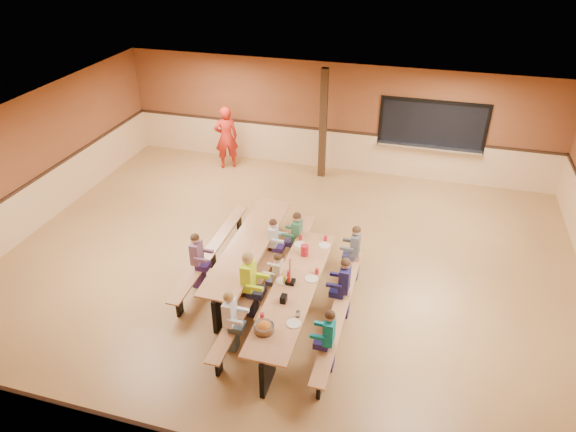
# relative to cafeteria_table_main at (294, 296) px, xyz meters

# --- Properties ---
(ground) EXTENTS (12.00, 12.00, 0.00)m
(ground) POSITION_rel_cafeteria_table_main_xyz_m (-0.61, 1.48, -0.53)
(ground) COLOR olive
(ground) RESTS_ON ground
(room_envelope) EXTENTS (12.04, 10.04, 3.02)m
(room_envelope) POSITION_rel_cafeteria_table_main_xyz_m (-0.61, 1.48, 0.16)
(room_envelope) COLOR brown
(room_envelope) RESTS_ON ground
(kitchen_pass_through) EXTENTS (2.78, 0.28, 1.38)m
(kitchen_pass_through) POSITION_rel_cafeteria_table_main_xyz_m (1.99, 6.44, 0.96)
(kitchen_pass_through) COLOR black
(kitchen_pass_through) RESTS_ON ground
(structural_post) EXTENTS (0.18, 0.18, 3.00)m
(structural_post) POSITION_rel_cafeteria_table_main_xyz_m (-0.81, 5.88, 0.97)
(structural_post) COLOR black
(structural_post) RESTS_ON ground
(cafeteria_table_main) EXTENTS (1.91, 3.70, 0.74)m
(cafeteria_table_main) POSITION_rel_cafeteria_table_main_xyz_m (0.00, 0.00, 0.00)
(cafeteria_table_main) COLOR #B37347
(cafeteria_table_main) RESTS_ON ground
(cafeteria_table_second) EXTENTS (1.91, 3.70, 0.74)m
(cafeteria_table_second) POSITION_rel_cafeteria_table_main_xyz_m (-1.23, 1.10, 0.00)
(cafeteria_table_second) COLOR #B37347
(cafeteria_table_second) RESTS_ON ground
(seated_child_white_left) EXTENTS (0.36, 0.30, 1.19)m
(seated_child_white_left) POSITION_rel_cafeteria_table_main_xyz_m (-0.83, -0.98, 0.07)
(seated_child_white_left) COLOR white
(seated_child_white_left) RESTS_ON ground
(seated_adult_yellow) EXTENTS (0.43, 0.35, 1.33)m
(seated_adult_yellow) POSITION_rel_cafeteria_table_main_xyz_m (-0.83, -0.06, 0.14)
(seated_adult_yellow) COLOR #D8FF1C
(seated_adult_yellow) RESTS_ON ground
(seated_child_grey_left) EXTENTS (0.34, 0.27, 1.14)m
(seated_child_grey_left) POSITION_rel_cafeteria_table_main_xyz_m (-0.83, 1.42, 0.04)
(seated_child_grey_left) COLOR silver
(seated_child_grey_left) RESTS_ON ground
(seated_child_teal_right) EXTENTS (0.35, 0.29, 1.17)m
(seated_child_teal_right) POSITION_rel_cafeteria_table_main_xyz_m (0.83, -0.96, 0.06)
(seated_child_teal_right) COLOR #0D7982
(seated_child_teal_right) RESTS_ON ground
(seated_child_navy_right) EXTENTS (0.38, 0.31, 1.24)m
(seated_child_navy_right) POSITION_rel_cafeteria_table_main_xyz_m (0.83, 0.36, 0.09)
(seated_child_navy_right) COLOR #1D194D
(seated_child_navy_right) RESTS_ON ground
(seated_child_char_right) EXTENTS (0.36, 0.29, 1.19)m
(seated_child_char_right) POSITION_rel_cafeteria_table_main_xyz_m (0.83, 1.53, 0.07)
(seated_child_char_right) COLOR #51555A
(seated_child_char_right) RESTS_ON ground
(seated_child_purple_sec) EXTENTS (0.36, 0.30, 1.20)m
(seated_child_purple_sec) POSITION_rel_cafeteria_table_main_xyz_m (-2.05, 0.42, 0.07)
(seated_child_purple_sec) COLOR #794E71
(seated_child_purple_sec) RESTS_ON ground
(seated_child_green_sec) EXTENTS (0.37, 0.30, 1.20)m
(seated_child_green_sec) POSITION_rel_cafeteria_table_main_xyz_m (-0.40, 1.68, 0.08)
(seated_child_green_sec) COLOR #39724C
(seated_child_green_sec) RESTS_ON ground
(seated_child_tan_sec) EXTENTS (0.32, 0.26, 1.11)m
(seated_child_tan_sec) POSITION_rel_cafeteria_table_main_xyz_m (-0.40, 0.35, 0.03)
(seated_child_tan_sec) COLOR beige
(seated_child_tan_sec) RESTS_ON ground
(standing_woman) EXTENTS (0.79, 0.71, 1.81)m
(standing_woman) POSITION_rel_cafeteria_table_main_xyz_m (-3.54, 5.69, 0.38)
(standing_woman) COLOR red
(standing_woman) RESTS_ON ground
(punch_pitcher) EXTENTS (0.16, 0.16, 0.22)m
(punch_pitcher) POSITION_rel_cafeteria_table_main_xyz_m (-0.06, 0.98, 0.32)
(punch_pitcher) COLOR red
(punch_pitcher) RESTS_ON cafeteria_table_main
(chip_bowl) EXTENTS (0.32, 0.32, 0.15)m
(chip_bowl) POSITION_rel_cafeteria_table_main_xyz_m (-0.17, -1.18, 0.29)
(chip_bowl) COLOR orange
(chip_bowl) RESTS_ON cafeteria_table_main
(napkin_dispenser) EXTENTS (0.10, 0.14, 0.13)m
(napkin_dispenser) POSITION_rel_cafeteria_table_main_xyz_m (-0.07, -0.43, 0.28)
(napkin_dispenser) COLOR black
(napkin_dispenser) RESTS_ON cafeteria_table_main
(condiment_mustard) EXTENTS (0.06, 0.06, 0.17)m
(condiment_mustard) POSITION_rel_cafeteria_table_main_xyz_m (-0.19, 0.04, 0.30)
(condiment_mustard) COLOR yellow
(condiment_mustard) RESTS_ON cafeteria_table_main
(condiment_ketchup) EXTENTS (0.06, 0.06, 0.17)m
(condiment_ketchup) POSITION_rel_cafeteria_table_main_xyz_m (-0.11, 0.04, 0.30)
(condiment_ketchup) COLOR #B2140F
(condiment_ketchup) RESTS_ON cafeteria_table_main
(table_paddle) EXTENTS (0.16, 0.16, 0.56)m
(table_paddle) POSITION_rel_cafeteria_table_main_xyz_m (-0.09, 0.08, 0.35)
(table_paddle) COLOR black
(table_paddle) RESTS_ON cafeteria_table_main
(place_settings) EXTENTS (0.65, 3.30, 0.11)m
(place_settings) POSITION_rel_cafeteria_table_main_xyz_m (0.00, 0.00, 0.27)
(place_settings) COLOR beige
(place_settings) RESTS_ON cafeteria_table_main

